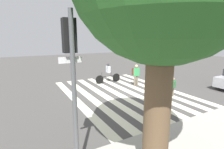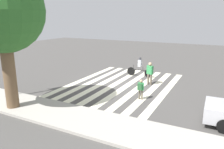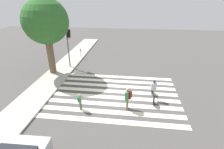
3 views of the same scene
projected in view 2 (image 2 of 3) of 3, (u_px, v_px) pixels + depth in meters
The scene contains 8 objects.
ground_plane at pixel (121, 85), 16.32m from camera, with size 60.00×60.00×0.00m, color #4C4947.
sidewalk_curb at pixel (69, 116), 10.93m from camera, with size 36.00×2.50×0.14m.
crosswalk_stripes at pixel (121, 85), 16.32m from camera, with size 7.13×10.00×0.01m.
traffic_light at pixel (7, 48), 13.10m from camera, with size 0.60×0.50×4.40m.
street_tree at pixel (2, 12), 10.70m from camera, with size 4.18×4.18×7.28m.
pedestrian_adult_blue_shirt at pixel (150, 72), 16.17m from camera, with size 0.51×0.49×1.69m.
pedestrian_child_with_backpack at pixel (141, 88), 13.18m from camera, with size 0.38×0.35×1.26m.
cyclist_mid_street at pixel (140, 66), 18.45m from camera, with size 2.28×0.40×1.65m.
Camera 2 is at (-6.53, 14.19, 4.84)m, focal length 35.00 mm.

